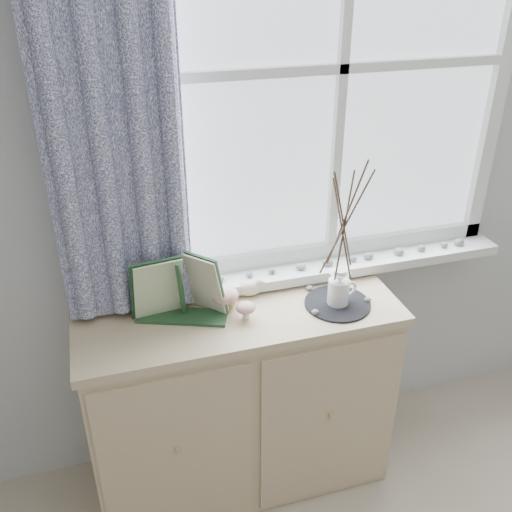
# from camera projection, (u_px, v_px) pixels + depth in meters

# --- Properties ---
(sideboard) EXTENTS (1.20, 0.45, 0.85)m
(sideboard) POSITION_uv_depth(u_px,v_px,m) (241.00, 399.00, 2.29)
(sideboard) COLOR tan
(sideboard) RESTS_ON ground
(botanical_book) EXTENTS (0.40, 0.26, 0.26)m
(botanical_book) POSITION_uv_depth(u_px,v_px,m) (182.00, 291.00, 1.97)
(botanical_book) COLOR #214526
(botanical_book) RESTS_ON sideboard
(toadstool_cluster) EXTENTS (0.15, 0.16, 0.10)m
(toadstool_cluster) POSITION_uv_depth(u_px,v_px,m) (230.00, 299.00, 2.06)
(toadstool_cluster) COLOR white
(toadstool_cluster) RESTS_ON sideboard
(wooden_eggs) EXTENTS (0.10, 0.11, 0.07)m
(wooden_eggs) POSITION_uv_depth(u_px,v_px,m) (222.00, 296.00, 2.13)
(wooden_eggs) COLOR tan
(wooden_eggs) RESTS_ON sideboard
(songbird_figurine) EXTENTS (0.14, 0.08, 0.07)m
(songbird_figurine) POSITION_uv_depth(u_px,v_px,m) (249.00, 287.00, 2.17)
(songbird_figurine) COLOR white
(songbird_figurine) RESTS_ON sideboard
(crocheted_doily) EXTENTS (0.25, 0.25, 0.01)m
(crocheted_doily) POSITION_uv_depth(u_px,v_px,m) (337.00, 304.00, 2.13)
(crocheted_doily) COLOR black
(crocheted_doily) RESTS_ON sideboard
(twig_pitcher) EXTENTS (0.25, 0.25, 0.60)m
(twig_pitcher) POSITION_uv_depth(u_px,v_px,m) (344.00, 221.00, 1.97)
(twig_pitcher) COLOR silver
(twig_pitcher) RESTS_ON crocheted_doily
(sideboard_pebbles) EXTENTS (0.33, 0.22, 0.02)m
(sideboard_pebbles) POSITION_uv_depth(u_px,v_px,m) (317.00, 297.00, 2.16)
(sideboard_pebbles) COLOR gray
(sideboard_pebbles) RESTS_ON sideboard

